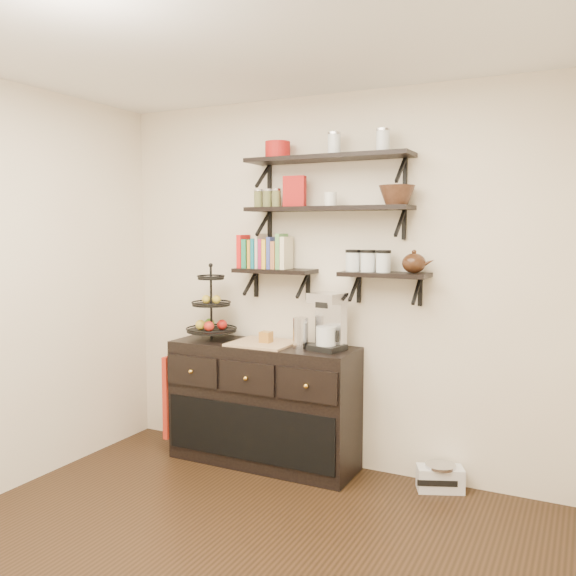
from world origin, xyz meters
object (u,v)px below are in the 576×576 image
at_px(coffee_maker, 329,323).
at_px(radio, 440,478).
at_px(sideboard, 263,404).
at_px(fruit_stand, 212,314).

distance_m(coffee_maker, radio, 1.27).
distance_m(sideboard, radio, 1.34).
height_order(coffee_maker, radio, coffee_maker).
xyz_separation_m(fruit_stand, coffee_maker, (0.96, 0.02, -0.00)).
height_order(fruit_stand, radio, fruit_stand).
bearing_deg(fruit_stand, coffee_maker, 1.38).
height_order(sideboard, coffee_maker, coffee_maker).
bearing_deg(sideboard, fruit_stand, 179.45).
bearing_deg(radio, coffee_maker, 162.52).
relative_size(sideboard, fruit_stand, 2.51).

